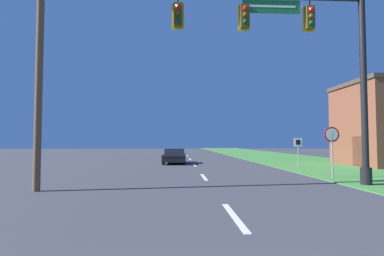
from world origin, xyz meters
TOP-DOWN VIEW (x-y plane):
  - grass_verge_right at (10.50, 30.00)m, footprint 10.00×110.00m
  - road_center_line at (0.00, 22.00)m, footprint 0.16×34.80m
  - signal_mast at (4.10, 10.79)m, footprint 8.93×0.47m
  - car_ahead at (-1.57, 23.93)m, footprint 1.97×4.46m
  - stop_sign at (6.35, 13.34)m, footprint 0.76×0.07m
  - route_sign_post at (7.03, 19.20)m, footprint 0.55×0.06m
  - utility_pole_near at (-6.48, 10.02)m, footprint 1.80×0.26m

SIDE VIEW (x-z plane):
  - road_center_line at x=0.00m, z-range 0.00..0.01m
  - grass_verge_right at x=10.50m, z-range 0.00..0.04m
  - car_ahead at x=-1.57m, z-range 0.01..1.20m
  - route_sign_post at x=7.03m, z-range 0.51..2.54m
  - stop_sign at x=6.35m, z-range 0.61..3.12m
  - signal_mast at x=4.10m, z-range 1.11..9.75m
  - utility_pole_near at x=-6.48m, z-range 0.16..11.03m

